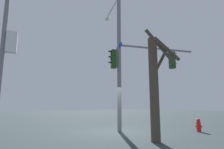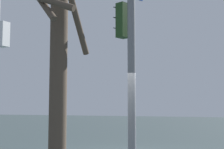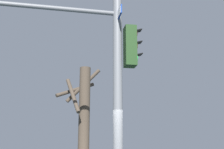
# 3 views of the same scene
# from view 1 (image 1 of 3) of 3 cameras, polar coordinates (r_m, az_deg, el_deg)

# --- Properties ---
(ground_plane) EXTENTS (80.00, 80.00, 0.00)m
(ground_plane) POSITION_cam_1_polar(r_m,az_deg,el_deg) (10.53, 1.80, -17.67)
(ground_plane) COLOR #2D393C
(main_signal_pole_assembly) EXTENTS (4.90, 5.60, 8.71)m
(main_signal_pole_assembly) POSITION_cam_1_polar(r_m,az_deg,el_deg) (11.48, 5.14, 6.83)
(main_signal_pole_assembly) COLOR slate
(main_signal_pole_assembly) RESTS_ON ground
(secondary_pole_assembly) EXTENTS (0.43, 0.68, 7.59)m
(secondary_pole_assembly) POSITION_cam_1_polar(r_m,az_deg,el_deg) (9.53, -30.50, 6.93)
(secondary_pole_assembly) COLOR slate
(secondary_pole_assembly) RESTS_ON ground
(fire_hydrant) EXTENTS (0.38, 0.24, 0.73)m
(fire_hydrant) POSITION_cam_1_polar(r_m,az_deg,el_deg) (11.67, 25.57, -14.27)
(fire_hydrant) COLOR red
(fire_hydrant) RESTS_ON ground
(bare_tree_across_street) EXTENTS (1.42, 1.66, 4.54)m
(bare_tree_across_street) POSITION_cam_1_polar(r_m,az_deg,el_deg) (7.89, 13.35, -2.84)
(bare_tree_across_street) COLOR #4A3E32
(bare_tree_across_street) RESTS_ON ground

